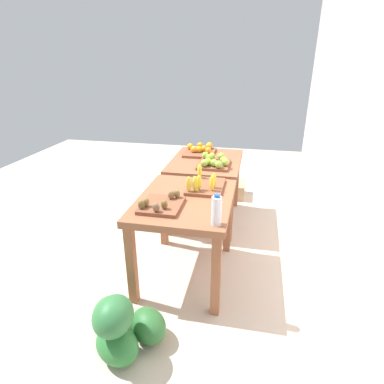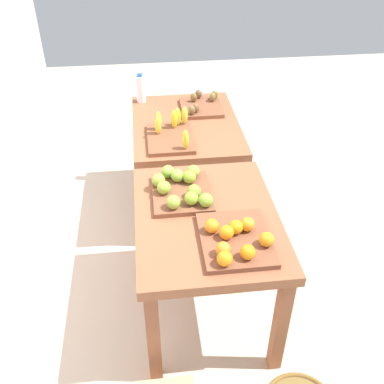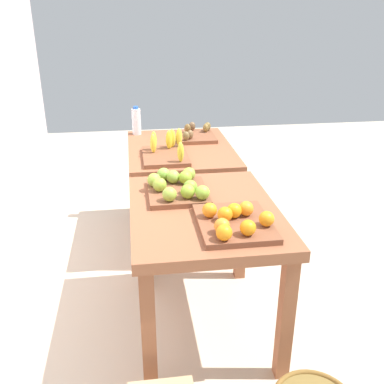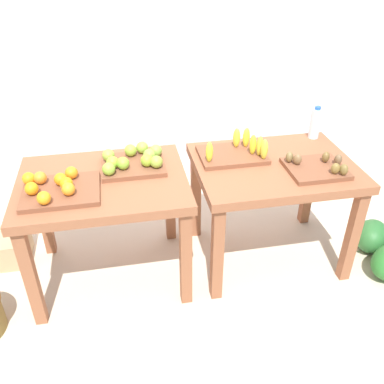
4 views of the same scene
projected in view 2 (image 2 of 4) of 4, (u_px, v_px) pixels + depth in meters
name	position (u px, v px, depth m)	size (l,w,h in m)	color
ground_plane	(194.00, 248.00, 3.39)	(8.00, 8.00, 0.00)	beige
display_table_left	(207.00, 231.00, 2.55)	(1.04, 0.80, 0.78)	brown
display_table_right	(186.00, 136.00, 3.45)	(1.04, 0.80, 0.78)	brown
orange_bin	(235.00, 239.00, 2.27)	(0.45, 0.36, 0.11)	brown
apple_bin	(181.00, 189.00, 2.61)	(0.42, 0.34, 0.11)	brown
banana_crate	(171.00, 134.00, 3.16)	(0.44, 0.32, 0.17)	brown
kiwi_bin	(201.00, 106.00, 3.56)	(0.36, 0.32, 0.10)	brown
water_bottle	(141.00, 89.00, 3.62)	(0.08, 0.08, 0.24)	silver
watermelon_pile	(202.00, 133.00, 4.48)	(0.61, 0.67, 0.50)	#2A7233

